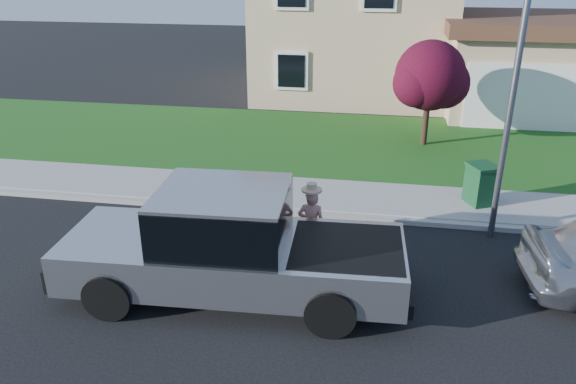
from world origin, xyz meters
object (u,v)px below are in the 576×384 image
(pickup_truck, at_px, (231,247))
(woman, at_px, (311,224))
(trash_bin, at_px, (481,184))
(street_lamp, at_px, (513,93))
(ornamental_tree, at_px, (431,79))

(pickup_truck, distance_m, woman, 1.97)
(woman, relative_size, trash_bin, 1.68)
(woman, relative_size, street_lamp, 0.30)
(street_lamp, bearing_deg, pickup_truck, -134.59)
(pickup_truck, height_order, ornamental_tree, ornamental_tree)
(pickup_truck, relative_size, woman, 3.79)
(trash_bin, bearing_deg, ornamental_tree, 77.68)
(pickup_truck, height_order, trash_bin, pickup_truck)
(pickup_truck, relative_size, trash_bin, 6.37)
(ornamental_tree, xyz_separation_m, street_lamp, (1.12, -6.22, 1.02))
(ornamental_tree, height_order, trash_bin, ornamental_tree)
(woman, bearing_deg, street_lamp, -156.37)
(street_lamp, bearing_deg, trash_bin, 106.14)
(woman, xyz_separation_m, ornamental_tree, (2.70, 7.83, 1.42))
(ornamental_tree, relative_size, street_lamp, 0.58)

